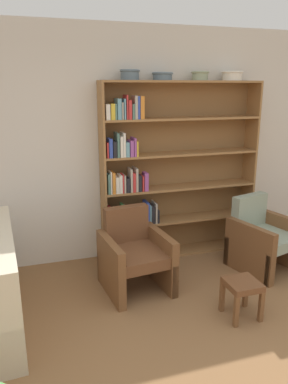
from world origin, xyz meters
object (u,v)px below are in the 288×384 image
bowl_slate (232,75)px  footstool (242,289)px  bowl_olive (162,76)px  bowl_brass (130,74)px  armchair_cushioned (263,237)px  bowl_copper (200,75)px  armchair_leather (134,254)px  bookshelf (164,176)px

bowl_slate → footstool: 2.51m
bowl_olive → bowl_slate: size_ratio=0.93×
bowl_brass → footstool: bearing=-66.9°
bowl_slate → armchair_cushioned: bearing=-78.6°
bowl_copper → armchair_cushioned: bowl_copper is taller
bowl_olive → bowl_copper: 0.46m
armchair_leather → armchair_cushioned: (1.56, -0.00, 0.00)m
armchair_leather → bookshelf: bearing=-136.3°
bowl_olive → armchair_leather: bowl_olive is taller
bookshelf → footstool: bookshelf is taller
bowl_copper → armchair_leather: (-1.00, -0.68, -1.82)m
bookshelf → armchair_cushioned: bookshelf is taller
bowl_slate → footstool: size_ratio=0.72×
bowl_olive → bowl_copper: bowl_copper is taller
bookshelf → bowl_copper: bearing=-2.1°
bowl_olive → armchair_cushioned: (1.02, -0.68, -1.81)m
bowl_copper → bowl_slate: size_ratio=0.80×
footstool → bowl_slate: bearing=67.2°
footstool → bowl_copper: bearing=82.1°
bookshelf → armchair_cushioned: bearing=-35.6°
bookshelf → armchair_cushioned: (0.97, -0.70, -0.64)m
armchair_cushioned → footstool: armchair_cushioned is taller
bookshelf → bowl_copper: size_ratio=10.23×
bowl_olive → bowl_brass: bearing=180.0°
bookshelf → armchair_cushioned: 1.36m
footstool → bowl_brass: bearing=113.1°
bowl_copper → armchair_leather: bowl_copper is taller
bowl_brass → armchair_cushioned: (1.40, -0.68, -1.82)m
bowl_olive → armchair_cushioned: bowl_olive is taller
bowl_olive → armchair_leather: 2.00m
bowl_brass → bowl_olive: bearing=0.0°
armchair_cushioned → bowl_slate: bearing=-94.0°
bowl_brass → footstool: 2.51m
bowl_copper → footstool: bearing=-97.9°
bowl_olive → bowl_slate: bowl_slate is taller
bookshelf → bowl_brass: (-0.43, -0.02, 1.18)m
bowl_slate → armchair_leather: bearing=-154.4°
bowl_olive → bowl_copper: (0.46, 0.00, 0.01)m
bookshelf → bowl_brass: bearing=-177.9°
bookshelf → footstool: 1.69m
bowl_brass → armchair_leather: (-0.16, -0.68, -1.82)m
bowl_brass → bowl_slate: bowl_brass is taller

